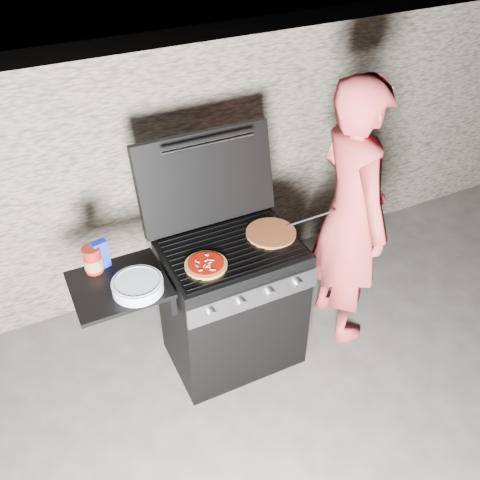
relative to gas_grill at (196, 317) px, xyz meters
name	(u,v)px	position (x,y,z in m)	size (l,w,h in m)	color
ground	(233,353)	(0.25, 0.00, -0.46)	(50.00, 50.00, 0.00)	#484540
stone_wall	(170,167)	(0.25, 1.05, 0.44)	(8.00, 0.35, 1.80)	gray
gas_grill	(196,317)	(0.00, 0.00, 0.00)	(1.34, 0.79, 0.91)	black
pizza_topped	(206,264)	(0.05, -0.09, 0.47)	(0.24, 0.24, 0.03)	tan
pizza_plain	(271,233)	(0.51, 0.02, 0.46)	(0.30, 0.30, 0.02)	orange
sauce_jar	(93,259)	(-0.51, 0.16, 0.52)	(0.10, 0.10, 0.15)	maroon
blue_carton	(101,254)	(-0.46, 0.17, 0.53)	(0.08, 0.05, 0.17)	#112296
plate_stack	(138,286)	(-0.34, -0.10, 0.48)	(0.27, 0.27, 0.06)	silver
person	(350,216)	(1.05, -0.03, 0.46)	(0.67, 0.44, 1.82)	#D94447
tongs	(317,216)	(0.82, 0.00, 0.50)	(0.01, 0.01, 0.46)	black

